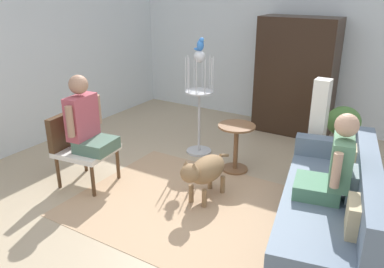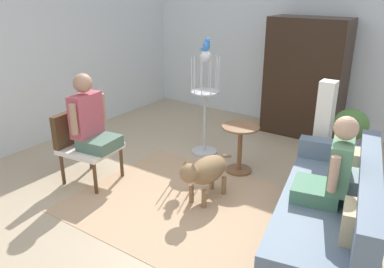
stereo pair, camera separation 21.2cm
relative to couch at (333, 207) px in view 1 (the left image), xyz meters
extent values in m
plane|color=tan|center=(-1.28, -0.34, -0.29)|extent=(7.80, 7.80, 0.00)
cube|color=silver|center=(-1.28, 2.97, 1.10)|extent=(6.70, 0.12, 2.77)
cube|color=silver|center=(-4.39, -0.04, 1.10)|extent=(0.12, 7.10, 2.77)
cube|color=tan|center=(-1.42, -0.30, -0.29)|extent=(2.52, 1.99, 0.01)
cube|color=slate|center=(-0.05, -0.04, -0.08)|extent=(1.22, 2.21, 0.42)
cube|color=slate|center=(0.27, 0.02, 0.32)|extent=(0.59, 2.08, 0.38)
cube|color=slate|center=(-0.24, 0.89, 0.24)|extent=(0.84, 0.34, 0.22)
cube|color=#C6B284|center=(0.25, -0.52, 0.27)|extent=(0.16, 0.33, 0.28)
cube|color=#9EB2B7|center=(0.13, 0.04, 0.27)|extent=(0.16, 0.34, 0.28)
cube|color=#C6B284|center=(0.02, 0.61, 0.27)|extent=(0.15, 0.28, 0.28)
cylinder|color=#4C331E|center=(-2.54, -0.22, -0.09)|extent=(0.04, 0.04, 0.40)
cylinder|color=#4C331E|center=(-2.48, -0.70, -0.09)|extent=(0.04, 0.04, 0.40)
cylinder|color=#4C331E|center=(-3.05, -0.28, -0.09)|extent=(0.04, 0.04, 0.40)
cylinder|color=#4C331E|center=(-2.98, -0.77, -0.09)|extent=(0.04, 0.04, 0.40)
cube|color=white|center=(-2.76, -0.49, 0.14)|extent=(0.68, 0.66, 0.06)
cube|color=#4C331E|center=(-3.02, -0.52, 0.37)|extent=(0.15, 0.60, 0.41)
cube|color=#4C7F60|center=(-0.15, -0.07, 0.20)|extent=(0.49, 0.48, 0.14)
cube|color=#598C66|center=(0.02, -0.03, 0.50)|extent=(0.26, 0.44, 0.46)
sphere|color=tan|center=(0.02, -0.03, 0.85)|extent=(0.21, 0.21, 0.21)
cylinder|color=tan|center=(0.03, -0.28, 0.52)|extent=(0.08, 0.08, 0.32)
cylinder|color=tan|center=(-0.07, 0.20, 0.52)|extent=(0.08, 0.08, 0.32)
cube|color=#4C6D5B|center=(-2.61, -0.47, 0.24)|extent=(0.45, 0.45, 0.14)
cube|color=#B24C59|center=(-2.78, -0.49, 0.56)|extent=(0.23, 0.43, 0.51)
sphere|color=#A57A60|center=(-2.78, -0.49, 0.95)|extent=(0.22, 0.22, 0.22)
cylinder|color=#A57A60|center=(-2.77, -0.25, 0.59)|extent=(0.08, 0.08, 0.35)
cylinder|color=#A57A60|center=(-2.71, -0.73, 0.59)|extent=(0.08, 0.08, 0.35)
cylinder|color=brown|center=(-1.39, 0.76, 0.32)|extent=(0.48, 0.48, 0.02)
cylinder|color=brown|center=(-1.39, 0.76, 0.01)|extent=(0.06, 0.06, 0.60)
cylinder|color=brown|center=(-1.39, 0.76, -0.28)|extent=(0.34, 0.34, 0.03)
ellipsoid|color=olive|center=(-1.36, -0.04, 0.07)|extent=(0.33, 0.57, 0.29)
sphere|color=olive|center=(-1.38, -0.38, 0.16)|extent=(0.21, 0.21, 0.21)
cone|color=olive|center=(-1.33, -0.38, 0.26)|extent=(0.06, 0.06, 0.06)
cone|color=olive|center=(-1.43, -0.37, 0.26)|extent=(0.06, 0.06, 0.06)
cylinder|color=olive|center=(-1.33, 0.31, 0.11)|extent=(0.05, 0.18, 0.10)
cylinder|color=olive|center=(-1.28, -0.24, -0.18)|extent=(0.06, 0.06, 0.21)
cylinder|color=olive|center=(-1.46, -0.23, -0.18)|extent=(0.06, 0.06, 0.21)
cylinder|color=olive|center=(-1.26, 0.14, -0.18)|extent=(0.06, 0.06, 0.21)
cylinder|color=olive|center=(-1.43, 0.15, -0.18)|extent=(0.06, 0.06, 0.21)
cylinder|color=silver|center=(-2.09, 1.01, -0.28)|extent=(0.36, 0.36, 0.03)
cylinder|color=silver|center=(-2.09, 1.01, 0.16)|extent=(0.04, 0.04, 0.90)
cylinder|color=silver|center=(-2.09, 1.01, 0.61)|extent=(0.39, 0.39, 0.02)
cylinder|color=silver|center=(-1.91, 1.01, 0.86)|extent=(0.01, 0.01, 0.47)
cylinder|color=silver|center=(-1.94, 1.12, 0.86)|extent=(0.01, 0.01, 0.47)
cylinder|color=silver|center=(-2.04, 1.19, 0.86)|extent=(0.01, 0.01, 0.47)
cylinder|color=silver|center=(-2.15, 1.19, 0.86)|extent=(0.01, 0.01, 0.47)
cylinder|color=silver|center=(-2.25, 1.12, 0.86)|extent=(0.01, 0.01, 0.47)
cylinder|color=silver|center=(-2.28, 1.01, 0.86)|extent=(0.01, 0.01, 0.47)
cylinder|color=silver|center=(-2.25, 0.90, 0.86)|extent=(0.01, 0.01, 0.47)
cylinder|color=silver|center=(-2.15, 0.84, 0.86)|extent=(0.01, 0.01, 0.47)
cylinder|color=silver|center=(-2.04, 0.84, 0.86)|extent=(0.01, 0.01, 0.47)
cylinder|color=silver|center=(-1.94, 0.90, 0.86)|extent=(0.01, 0.01, 0.47)
sphere|color=silver|center=(-2.09, 1.01, 1.09)|extent=(0.16, 0.16, 0.16)
ellipsoid|color=blue|center=(-2.08, 1.01, 1.24)|extent=(0.09, 0.10, 0.15)
sphere|color=blue|center=(-2.06, 1.01, 1.31)|extent=(0.07, 0.07, 0.07)
cone|color=#D8BF4C|center=(-2.03, 1.01, 1.31)|extent=(0.03, 0.02, 0.02)
ellipsoid|color=blue|center=(-2.12, 1.01, 1.19)|extent=(0.12, 0.03, 0.04)
cylinder|color=#4C5156|center=(-0.28, 1.66, -0.17)|extent=(0.25, 0.25, 0.24)
cylinder|color=brown|center=(-0.28, 1.66, 0.05)|extent=(0.03, 0.03, 0.20)
ellipsoid|color=#497937|center=(-0.28, 1.66, 0.32)|extent=(0.44, 0.44, 0.39)
cube|color=#4C4742|center=(-0.48, 1.13, -0.26)|extent=(0.20, 0.20, 0.06)
cube|color=white|center=(-0.48, 1.13, 0.37)|extent=(0.18, 0.18, 1.20)
cube|color=black|center=(-1.24, 2.56, 0.62)|extent=(1.19, 0.56, 1.83)
camera|label=1|loc=(0.54, -3.46, 2.01)|focal=36.47mm
camera|label=2|loc=(0.72, -3.35, 2.01)|focal=36.47mm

